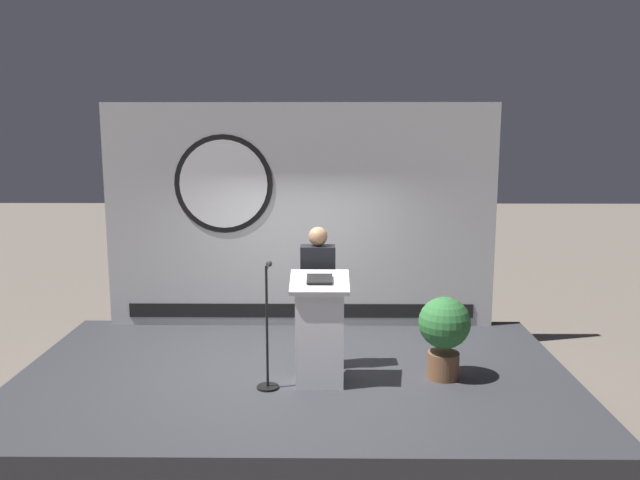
{
  "coord_description": "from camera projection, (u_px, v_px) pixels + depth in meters",
  "views": [
    {
      "loc": [
        0.37,
        -7.1,
        3.08
      ],
      "look_at": [
        0.29,
        0.06,
        1.85
      ],
      "focal_mm": 36.05,
      "sensor_mm": 36.0,
      "label": 1
    }
  ],
  "objects": [
    {
      "name": "banner_display",
      "position": [
        298.0,
        216.0,
        9.03
      ],
      "size": [
        5.48,
        0.12,
        3.15
      ],
      "color": "silver",
      "rests_on": "stage_platform"
    },
    {
      "name": "podium",
      "position": [
        320.0,
        331.0,
        7.04
      ],
      "size": [
        0.64,
        0.49,
        1.24
      ],
      "color": "silver",
      "rests_on": "stage_platform"
    },
    {
      "name": "potted_plant",
      "position": [
        444.0,
        330.0,
        7.19
      ],
      "size": [
        0.58,
        0.58,
        0.94
      ],
      "color": "brown",
      "rests_on": "stage_platform"
    },
    {
      "name": "microphone_stand",
      "position": [
        268.0,
        345.0,
        6.96
      ],
      "size": [
        0.24,
        0.5,
        1.36
      ],
      "color": "black",
      "rests_on": "stage_platform"
    },
    {
      "name": "stage_platform",
      "position": [
        295.0,
        384.0,
        7.5
      ],
      "size": [
        6.4,
        4.0,
        0.3
      ],
      "primitive_type": "cube",
      "color": "#333338",
      "rests_on": "ground"
    },
    {
      "name": "speaker_person",
      "position": [
        318.0,
        297.0,
        7.47
      ],
      "size": [
        0.4,
        0.26,
        1.68
      ],
      "color": "black",
      "rests_on": "stage_platform"
    },
    {
      "name": "ground_plane",
      "position": [
        295.0,
        396.0,
        7.53
      ],
      "size": [
        40.0,
        40.0,
        0.0
      ],
      "primitive_type": "plane",
      "color": "#6B6056"
    }
  ]
}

